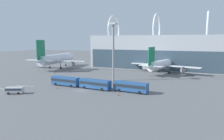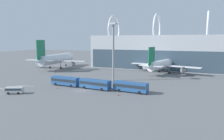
% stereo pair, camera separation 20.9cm
% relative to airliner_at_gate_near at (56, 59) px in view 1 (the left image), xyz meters
% --- Properties ---
extents(ground_plane, '(440.00, 440.00, 0.00)m').
position_rel_airliner_at_gate_near_xyz_m(ground_plane, '(42.23, -40.79, -5.43)').
color(ground_plane, slate).
extents(airliner_at_gate_near, '(37.04, 37.83, 16.08)m').
position_rel_airliner_at_gate_near_xyz_m(airliner_at_gate_near, '(0.00, 0.00, 0.00)').
color(airliner_at_gate_near, silver).
rests_on(airliner_at_gate_near, ground_plane).
extents(airliner_at_gate_far, '(35.25, 39.08, 13.10)m').
position_rel_airliner_at_gate_near_xyz_m(airliner_at_gate_far, '(59.47, 8.26, -1.03)').
color(airliner_at_gate_far, white).
rests_on(airliner_at_gate_far, ground_plane).
extents(shuttle_bus_0, '(11.14, 3.33, 3.18)m').
position_rel_airliner_at_gate_near_xyz_m(shuttle_bus_0, '(32.98, -36.80, -3.55)').
color(shuttle_bus_0, '#285693').
rests_on(shuttle_bus_0, ground_plane).
extents(shuttle_bus_1, '(11.19, 3.61, 3.18)m').
position_rel_airliner_at_gate_near_xyz_m(shuttle_bus_1, '(45.16, -37.30, -3.55)').
color(shuttle_bus_1, '#285693').
rests_on(shuttle_bus_1, ground_plane).
extents(shuttle_bus_2, '(11.16, 3.45, 3.18)m').
position_rel_airliner_at_gate_near_xyz_m(shuttle_bus_2, '(57.35, -36.57, -3.55)').
color(shuttle_bus_2, '#285693').
rests_on(shuttle_bus_2, ground_plane).
extents(service_van_foreground, '(5.49, 4.09, 2.02)m').
position_rel_airliner_at_gate_near_xyz_m(service_van_foreground, '(25.80, -52.66, -4.23)').
color(service_van_foreground, '#B2B7BC').
rests_on(service_van_foreground, ground_plane).
extents(floodlight_mast, '(2.81, 2.81, 22.73)m').
position_rel_airliner_at_gate_near_xyz_m(floodlight_mast, '(44.70, -21.08, 8.94)').
color(floodlight_mast, gray).
rests_on(floodlight_mast, ground_plane).
extents(lane_stripe_0, '(7.74, 2.72, 0.01)m').
position_rel_airliner_at_gate_near_xyz_m(lane_stripe_0, '(16.61, -49.51, -5.43)').
color(lane_stripe_0, silver).
rests_on(lane_stripe_0, ground_plane).
extents(lane_stripe_2, '(7.50, 1.89, 0.01)m').
position_rel_airliner_at_gate_near_xyz_m(lane_stripe_2, '(19.99, -42.82, -5.43)').
color(lane_stripe_2, silver).
rests_on(lane_stripe_2, ground_plane).
extents(traffic_cone_0, '(0.60, 0.60, 0.60)m').
position_rel_airliner_at_gate_near_xyz_m(traffic_cone_0, '(32.91, -41.61, -5.14)').
color(traffic_cone_0, black).
rests_on(traffic_cone_0, ground_plane).
extents(traffic_cone_1, '(0.50, 0.50, 0.65)m').
position_rel_airliner_at_gate_near_xyz_m(traffic_cone_1, '(55.37, -41.86, -5.11)').
color(traffic_cone_1, black).
rests_on(traffic_cone_1, ground_plane).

